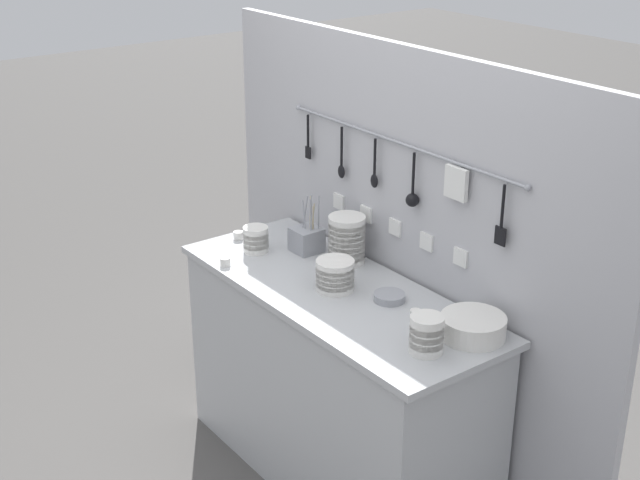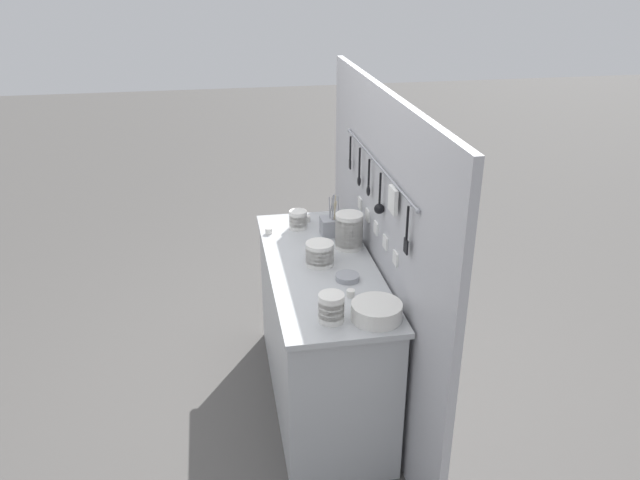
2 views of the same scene
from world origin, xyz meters
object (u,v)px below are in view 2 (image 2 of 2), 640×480
(bowl_stack_nested_right, at_px, (349,231))
(cup_edge_near, at_px, (296,215))
(cutlery_caddy, at_px, (331,226))
(cup_beside_plates, at_px, (307,219))
(bowl_stack_tall_left, at_px, (320,254))
(bowl_stack_wide_centre, at_px, (298,220))
(plate_stack, at_px, (377,311))
(steel_mixing_bowl, at_px, (347,277))
(cup_back_right, at_px, (269,231))
(bowl_stack_back_corner, at_px, (331,308))
(cup_centre, at_px, (351,293))

(bowl_stack_nested_right, height_order, cup_edge_near, bowl_stack_nested_right)
(cutlery_caddy, height_order, cup_beside_plates, cutlery_caddy)
(bowl_stack_tall_left, xyz_separation_m, cup_edge_near, (-0.69, -0.04, -0.05))
(bowl_stack_wide_centre, distance_m, plate_stack, 1.16)
(bowl_stack_nested_right, distance_m, cutlery_caddy, 0.22)
(cup_beside_plates, bearing_deg, steel_mixing_bowl, 6.03)
(cup_back_right, bearing_deg, cup_beside_plates, 119.67)
(steel_mixing_bowl, bearing_deg, cutlery_caddy, 177.57)
(cup_back_right, bearing_deg, cup_edge_near, 137.35)
(bowl_stack_back_corner, distance_m, cup_beside_plates, 1.23)
(bowl_stack_tall_left, bearing_deg, cutlery_caddy, 160.34)
(steel_mixing_bowl, distance_m, cup_back_right, 0.77)
(cup_centre, distance_m, cup_edge_near, 1.09)
(bowl_stack_back_corner, distance_m, cup_edge_near, 1.29)
(plate_stack, height_order, cup_centre, plate_stack)
(bowl_stack_tall_left, xyz_separation_m, cup_back_right, (-0.47, -0.24, -0.05))
(cup_edge_near, bearing_deg, bowl_stack_back_corner, -0.55)
(cup_centre, bearing_deg, steel_mixing_bowl, 173.08)
(steel_mixing_bowl, xyz_separation_m, cup_edge_near, (-0.90, -0.15, 0.00))
(plate_stack, relative_size, cup_back_right, 5.58)
(cup_back_right, distance_m, cup_beside_plates, 0.31)
(bowl_stack_wide_centre, bearing_deg, cup_edge_near, 176.58)
(cup_back_right, bearing_deg, bowl_stack_back_corner, 10.14)
(plate_stack, bearing_deg, bowl_stack_wide_centre, -169.38)
(bowl_stack_back_corner, distance_m, cup_back_right, 1.09)
(bowl_stack_nested_right, relative_size, cup_edge_near, 4.87)
(cup_beside_plates, bearing_deg, bowl_stack_back_corner, -3.52)
(cup_back_right, bearing_deg, bowl_stack_nested_right, 57.68)
(bowl_stack_tall_left, height_order, plate_stack, bowl_stack_tall_left)
(bowl_stack_tall_left, relative_size, cup_back_right, 3.61)
(cup_centre, bearing_deg, bowl_stack_nested_right, 168.56)
(bowl_stack_tall_left, height_order, cup_beside_plates, bowl_stack_tall_left)
(cup_beside_plates, bearing_deg, bowl_stack_tall_left, -2.37)
(bowl_stack_nested_right, relative_size, cup_centre, 4.87)
(bowl_stack_wide_centre, xyz_separation_m, cutlery_caddy, (0.13, 0.19, -0.00))
(cup_centre, bearing_deg, plate_stack, 18.07)
(bowl_stack_nested_right, relative_size, cup_back_right, 4.87)
(cutlery_caddy, bearing_deg, bowl_stack_tall_left, -19.66)
(bowl_stack_back_corner, bearing_deg, plate_stack, 84.59)
(bowl_stack_wide_centre, bearing_deg, cup_centre, 8.67)
(bowl_stack_tall_left, bearing_deg, cup_back_right, -152.93)
(bowl_stack_wide_centre, bearing_deg, cup_beside_plates, 143.86)
(bowl_stack_back_corner, height_order, cup_edge_near, bowl_stack_back_corner)
(bowl_stack_nested_right, relative_size, plate_stack, 0.87)
(bowl_stack_wide_centre, distance_m, cup_back_right, 0.20)
(cutlery_caddy, relative_size, cup_edge_near, 6.20)
(bowl_stack_tall_left, distance_m, cup_edge_near, 0.70)
(plate_stack, height_order, cup_back_right, plate_stack)
(steel_mixing_bowl, xyz_separation_m, cup_centre, (0.18, -0.02, 0.00))
(bowl_stack_nested_right, distance_m, bowl_stack_tall_left, 0.28)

